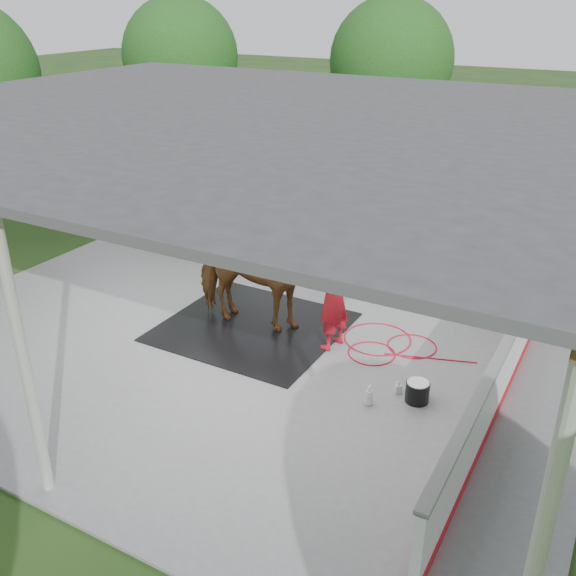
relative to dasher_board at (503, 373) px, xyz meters
The scene contains 12 objects.
ground 4.64m from the dasher_board, behind, with size 100.00×100.00×0.00m, color #1E3814.
concrete_slab 4.63m from the dasher_board, behind, with size 12.00×10.00×0.05m, color slate.
pavilion_structure 5.70m from the dasher_board, behind, with size 12.60×10.60×4.05m.
dasher_board is the anchor object (origin of this frame).
tree_belt 5.43m from the dasher_board, 168.18° to the left, with size 28.00×28.00×5.80m.
rubber_mat 4.65m from the dasher_board, behind, with size 3.20×3.00×0.02m, color black.
horse 4.65m from the dasher_board, behind, with size 1.10×2.42×2.04m, color brown.
handler 3.05m from the dasher_board, behind, with size 0.72×0.47×1.97m, color #AD121E.
wash_bucket 1.31m from the dasher_board, 152.91° to the right, with size 0.37×0.37×0.34m.
soap_bottle_a 2.04m from the dasher_board, 149.59° to the right, with size 0.13×0.13×0.34m, color silver.
soap_bottle_b 1.59m from the dasher_board, 160.94° to the right, with size 0.10×0.10×0.21m, color #338CD8.
hose_coil 2.39m from the dasher_board, 158.97° to the left, with size 2.42×1.57×0.02m.
Camera 1 is at (5.78, -8.77, 5.81)m, focal length 40.00 mm.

